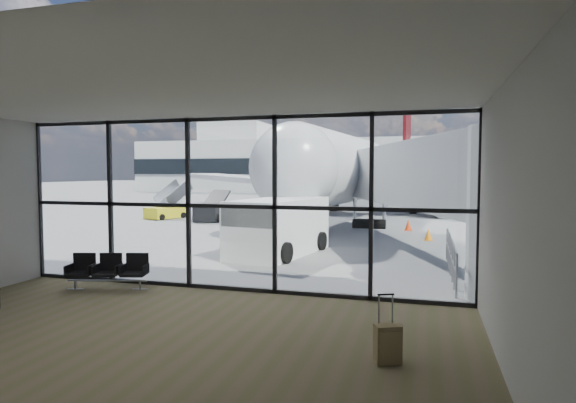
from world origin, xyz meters
The scene contains 21 objects.
ground centered at (0.00, 40.00, 0.00)m, with size 220.00×220.00×0.00m, color slate.
lounge_shell centered at (0.00, -4.80, 2.65)m, with size 12.02×8.01×4.51m.
glass_curtain_wall centered at (0.00, 0.00, 2.25)m, with size 12.10×0.12×4.50m.
jet_bridge centered at (4.90, 7.07, 2.76)m, with size 8.00×16.50×4.33m.
apron_railing centered at (5.60, 3.50, 0.72)m, with size 0.06×5.46×1.11m.
far_terminal centered at (-0.59, 61.97, 4.21)m, with size 80.00×12.20×11.00m.
tree_0 centered at (-45.00, 72.00, 4.63)m, with size 4.95×4.95×7.12m.
tree_1 centered at (-39.00, 72.00, 5.25)m, with size 5.61×5.61×8.07m.
tree_2 centered at (-33.00, 72.00, 5.88)m, with size 6.27×6.27×9.03m.
tree_3 centered at (-27.00, 72.00, 4.63)m, with size 4.95×4.95×7.12m.
tree_4 centered at (-21.00, 72.00, 5.25)m, with size 5.61×5.61×8.07m.
tree_5 centered at (-15.00, 72.00, 5.88)m, with size 6.27×6.27×9.03m.
seating_row centered at (-3.19, -0.69, 0.51)m, with size 2.09×1.07×0.93m.
suitcase centered at (4.29, -3.79, 0.34)m, with size 0.47×0.41×1.11m.
airliner centered at (1.03, 26.81, 3.21)m, with size 35.20×40.89×10.54m.
service_van centered at (-0.45, 5.57, 1.07)m, with size 3.00×5.09×2.08m.
belt_loader centered at (-8.28, 16.68, 0.63)m, with size 2.01×4.25×1.88m.
mobile_stairs centered at (-11.81, 17.09, 0.50)m, with size 2.30×3.27×2.10m.
traffic_cone_a centered at (-1.25, 9.54, 0.27)m, with size 0.39×0.39×0.56m.
traffic_cone_b centered at (4.00, 14.68, 0.27)m, with size 0.40×0.40×0.58m.
traffic_cone_c centered at (5.00, 11.06, 0.26)m, with size 0.38×0.38×0.54m.
Camera 1 is at (4.82, -11.48, 3.07)m, focal length 30.00 mm.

